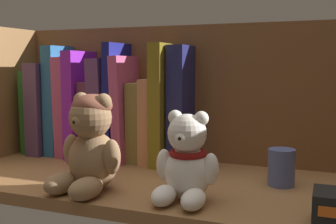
% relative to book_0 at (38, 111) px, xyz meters
% --- Properties ---
extents(shelf_board, '(0.80, 0.32, 0.02)m').
position_rel_book_0_xyz_m(shelf_board, '(0.37, -0.13, -0.10)').
color(shelf_board, olive).
rests_on(shelf_board, ground).
extents(shelf_back_panel, '(0.82, 0.01, 0.30)m').
position_rel_book_0_xyz_m(shelf_back_panel, '(0.37, 0.04, 0.04)').
color(shelf_back_panel, brown).
rests_on(shelf_back_panel, ground).
extents(book_0, '(0.02, 0.10, 0.19)m').
position_rel_book_0_xyz_m(book_0, '(0.00, 0.00, 0.00)').
color(book_0, '#296B28').
rests_on(book_0, shelf_board).
extents(book_1, '(0.04, 0.13, 0.20)m').
position_rel_book_0_xyz_m(book_1, '(0.03, 0.00, 0.01)').
color(book_1, '#52395D').
rests_on(book_1, shelf_board).
extents(book_2, '(0.03, 0.11, 0.24)m').
position_rel_book_0_xyz_m(book_2, '(0.07, 0.00, 0.03)').
color(book_2, '#24619A').
rests_on(book_2, shelf_board).
extents(book_3, '(0.03, 0.11, 0.22)m').
position_rel_book_0_xyz_m(book_3, '(0.10, 0.00, 0.02)').
color(book_3, '#B94C80').
rests_on(book_3, shelf_board).
extents(book_4, '(0.03, 0.14, 0.23)m').
position_rel_book_0_xyz_m(book_4, '(0.13, 0.00, 0.02)').
color(book_4, purple).
rests_on(book_4, shelf_board).
extents(book_5, '(0.03, 0.11, 0.17)m').
position_rel_book_0_xyz_m(book_5, '(0.16, 0.00, -0.01)').
color(book_5, '#6C334E').
rests_on(book_5, shelf_board).
extents(book_6, '(0.04, 0.13, 0.21)m').
position_rel_book_0_xyz_m(book_6, '(0.19, 0.00, 0.01)').
color(book_6, '#5F3A71').
rests_on(book_6, shelf_board).
extents(book_7, '(0.02, 0.13, 0.25)m').
position_rel_book_0_xyz_m(book_7, '(0.22, 0.00, 0.03)').
color(book_7, navy).
rests_on(book_7, shelf_board).
extents(book_8, '(0.03, 0.13, 0.22)m').
position_rel_book_0_xyz_m(book_8, '(0.24, 0.00, 0.02)').
color(book_8, '#C04D84').
rests_on(book_8, shelf_board).
extents(book_9, '(0.03, 0.10, 0.16)m').
position_rel_book_0_xyz_m(book_9, '(0.27, 0.00, -0.01)').
color(book_9, olive).
rests_on(book_9, shelf_board).
extents(book_10, '(0.02, 0.11, 0.17)m').
position_rel_book_0_xyz_m(book_10, '(0.30, 0.00, -0.01)').
color(book_10, tan).
rests_on(book_10, shelf_board).
extents(book_11, '(0.03, 0.14, 0.24)m').
position_rel_book_0_xyz_m(book_11, '(0.32, 0.00, 0.03)').
color(book_11, olive).
rests_on(book_11, shelf_board).
extents(book_12, '(0.03, 0.09, 0.24)m').
position_rel_book_0_xyz_m(book_12, '(0.36, 0.00, 0.03)').
color(book_12, navy).
rests_on(book_12, shelf_board).
extents(teddy_bear_larger, '(0.12, 0.12, 0.16)m').
position_rel_book_0_xyz_m(teddy_bear_larger, '(0.28, -0.23, -0.02)').
color(teddy_bear_larger, '#93704C').
rests_on(teddy_bear_larger, shelf_board).
extents(teddy_bear_smaller, '(0.10, 0.10, 0.13)m').
position_rel_book_0_xyz_m(teddy_bear_smaller, '(0.44, -0.22, -0.04)').
color(teddy_bear_smaller, white).
rests_on(teddy_bear_smaller, shelf_board).
extents(pillar_candle, '(0.04, 0.04, 0.06)m').
position_rel_book_0_xyz_m(pillar_candle, '(0.56, -0.09, -0.06)').
color(pillar_candle, '#4C5B99').
rests_on(pillar_candle, shelf_board).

